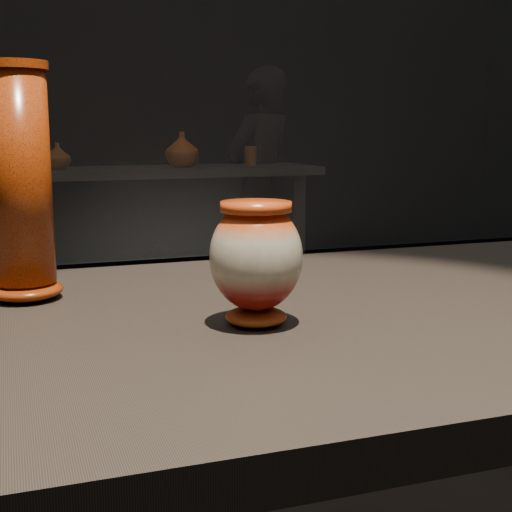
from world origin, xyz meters
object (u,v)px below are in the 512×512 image
Objects in this scene: main_vase at (256,258)px; back_shelf at (157,210)px; display_plinth at (305,487)px; visitor at (261,182)px; tall_vase at (20,187)px.

back_shelf is (0.57, 3.50, -0.35)m from main_vase.
visitor reaches higher than display_plinth.
display_plinth is 0.37m from main_vase.
display_plinth is 3.49m from back_shelf.
tall_vase is at bearing 138.83° from main_vase.
visitor is at bearing 65.23° from tall_vase.
tall_vase reaches higher than back_shelf.
main_vase is at bearing -41.17° from tall_vase.
display_plinth is 5.84× the size of tall_vase.
tall_vase is 0.17× the size of back_shelf.
main_vase is 0.10× the size of visitor.
main_vase reaches higher than back_shelf.
tall_vase is at bearing 152.71° from display_plinth.
tall_vase reaches higher than main_vase.
tall_vase is (-0.37, 0.19, 0.44)m from display_plinth.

